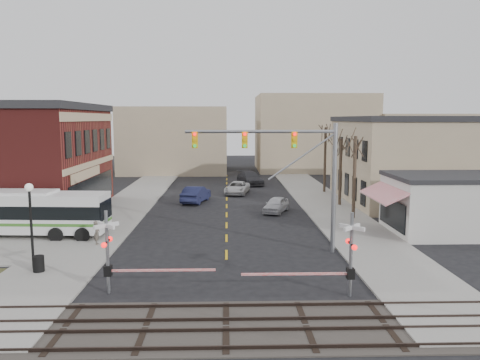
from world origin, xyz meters
name	(u,v)px	position (x,y,z in m)	size (l,w,h in m)	color
ground	(226,265)	(0.00, 0.00, 0.00)	(160.00, 160.00, 0.00)	black
sidewalk_west	(131,202)	(-9.50, 20.00, 0.06)	(5.00, 60.00, 0.12)	gray
sidewalk_east	(322,201)	(9.50, 20.00, 0.06)	(5.00, 60.00, 0.12)	gray
ballast_strip	(226,326)	(0.00, -8.00, 0.03)	(160.00, 5.00, 0.06)	#332D28
rail_tracks	(226,324)	(0.00, -8.00, 0.12)	(160.00, 3.91, 0.14)	#2D231E
tan_building	(448,159)	(22.00, 20.00, 4.26)	(20.30, 15.30, 8.50)	tan
awning_shop	(448,204)	(15.97, 7.00, 2.16)	(9.74, 6.20, 4.30)	beige
tree_east_a	(354,177)	(10.50, 12.00, 3.50)	(0.28, 0.28, 6.75)	#382B21
tree_east_b	(340,172)	(10.80, 18.00, 3.27)	(0.28, 0.28, 6.30)	#382B21
tree_east_c	(325,160)	(11.00, 26.00, 3.72)	(0.28, 0.28, 7.20)	#382B21
transit_bus	(20,212)	(-14.42, 6.79, 1.76)	(12.24, 3.39, 3.11)	silver
traffic_signal_mast	(292,161)	(4.04, 2.49, 5.70)	(9.23, 0.30, 8.00)	gray
rr_crossing_west	(117,253)	(-5.18, -4.14, 1.97)	(5.60, 1.36, 4.00)	gray
rr_crossing_east	(342,255)	(5.37, -4.86, 1.97)	(5.60, 1.36, 4.00)	gray
street_lamp	(30,209)	(-10.56, -0.67, 3.45)	(0.44, 0.44, 4.71)	black
trash_bin	(39,264)	(-10.07, -1.21, 0.55)	(0.60, 0.60, 0.86)	black
car_a	(276,205)	(4.41, 15.06, 0.68)	(1.59, 3.96, 1.35)	#B4B4B9
car_b	(196,194)	(-3.06, 20.26, 0.81)	(1.72, 4.93, 1.63)	#171A39
car_c	(237,188)	(1.18, 25.46, 0.67)	(2.23, 4.84, 1.34)	silver
car_d	(250,178)	(2.97, 32.88, 0.82)	(2.29, 5.63, 1.63)	#39393D
pedestrian_near	(97,233)	(-8.44, 4.18, 0.90)	(0.57, 0.37, 1.56)	#5B5249
pedestrian_far	(96,219)	(-9.64, 8.42, 0.92)	(0.77, 0.60, 1.59)	#394964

